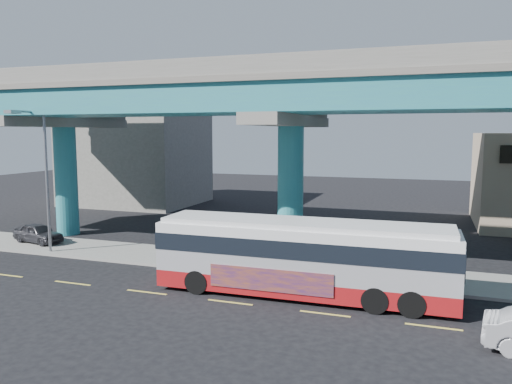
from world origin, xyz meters
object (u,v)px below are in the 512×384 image
(street_lamp, at_px, (39,161))
(parked_car, at_px, (38,233))
(transit_bus, at_px, (303,255))
(stop_sign, at_px, (344,239))

(street_lamp, bearing_deg, parked_car, 137.19)
(transit_bus, relative_size, stop_sign, 4.85)
(transit_bus, relative_size, parked_car, 3.44)
(transit_bus, relative_size, street_lamp, 1.56)
(parked_car, height_order, stop_sign, stop_sign)
(parked_car, height_order, street_lamp, street_lamp)
(stop_sign, bearing_deg, parked_car, 160.40)
(parked_car, bearing_deg, street_lamp, -122.44)
(street_lamp, relative_size, stop_sign, 3.11)
(parked_car, bearing_deg, stop_sign, -83.90)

